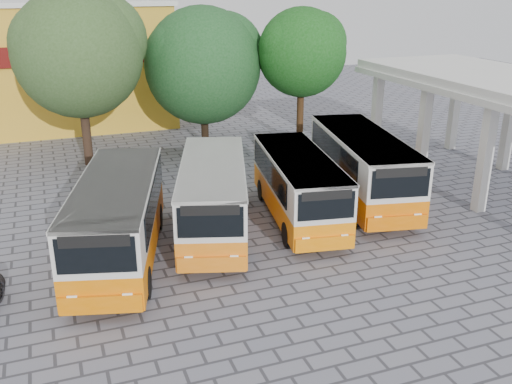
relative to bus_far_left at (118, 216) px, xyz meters
name	(u,v)px	position (x,y,z in m)	size (l,w,h in m)	color
ground	(339,256)	(7.51, -2.45, -1.75)	(90.00, 90.00, 0.00)	slate
terminal_shelter	(506,87)	(18.01, 1.55, 3.17)	(6.80, 15.80, 5.40)	silver
shophouse_block	(16,64)	(-3.49, 23.53, 2.42)	(20.40, 10.40, 8.30)	gold
bus_far_left	(118,216)	(0.00, 0.00, 0.00)	(4.65, 8.85, 3.02)	#E06B00
bus_centre_left	(213,194)	(3.81, 1.13, -0.07)	(4.72, 8.54, 2.90)	orange
bus_centre_right	(298,183)	(7.52, 1.27, -0.14)	(3.61, 8.03, 2.78)	orange
bus_far_right	(362,164)	(11.10, 2.22, 0.04)	(4.23, 8.95, 3.08)	#E06400
tree_left	(79,49)	(0.04, 12.29, 4.46)	(6.96, 6.63, 9.30)	#38261A
tree_middle	(204,61)	(7.12, 14.03, 3.29)	(7.22, 6.87, 8.25)	black
tree_right	(303,49)	(12.46, 11.82, 4.01)	(5.41, 5.16, 8.17)	#412914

